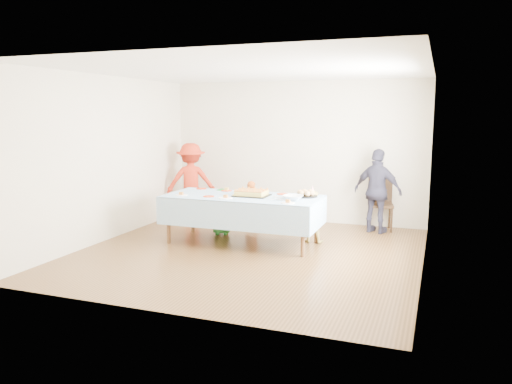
% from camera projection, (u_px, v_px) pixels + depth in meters
% --- Properties ---
extents(ground, '(5.00, 5.00, 0.00)m').
position_uv_depth(ground, '(249.00, 252.00, 7.57)').
color(ground, '#472D14').
rests_on(ground, ground).
extents(room_walls, '(5.04, 5.04, 2.72)m').
position_uv_depth(room_walls, '(253.00, 135.00, 7.28)').
color(room_walls, beige).
rests_on(room_walls, ground).
extents(party_table, '(2.50, 1.10, 0.78)m').
position_uv_depth(party_table, '(242.00, 199.00, 7.99)').
color(party_table, brown).
rests_on(party_table, ground).
extents(birthday_cake, '(0.55, 0.42, 0.10)m').
position_uv_depth(birthday_cake, '(251.00, 193.00, 7.96)').
color(birthday_cake, black).
rests_on(birthday_cake, party_table).
extents(rolls_tray, '(0.37, 0.37, 0.11)m').
position_uv_depth(rolls_tray, '(306.00, 194.00, 7.89)').
color(rolls_tray, black).
rests_on(rolls_tray, party_table).
extents(punch_bowl, '(0.31, 0.31, 0.08)m').
position_uv_depth(punch_bowl, '(293.00, 198.00, 7.58)').
color(punch_bowl, silver).
rests_on(punch_bowl, party_table).
extents(party_hat, '(0.09, 0.09, 0.16)m').
position_uv_depth(party_hat, '(312.00, 190.00, 8.04)').
color(party_hat, white).
rests_on(party_hat, party_table).
extents(fork_pile, '(0.24, 0.18, 0.07)m').
position_uv_depth(fork_pile, '(279.00, 198.00, 7.57)').
color(fork_pile, white).
rests_on(fork_pile, party_table).
extents(plate_red_far_a, '(0.18, 0.18, 0.01)m').
position_uv_depth(plate_red_far_a, '(201.00, 189.00, 8.72)').
color(plate_red_far_a, red).
rests_on(plate_red_far_a, party_table).
extents(plate_red_far_b, '(0.18, 0.18, 0.01)m').
position_uv_depth(plate_red_far_b, '(227.00, 191.00, 8.49)').
color(plate_red_far_b, red).
rests_on(plate_red_far_b, party_table).
extents(plate_red_far_c, '(0.19, 0.19, 0.01)m').
position_uv_depth(plate_red_far_c, '(255.00, 192.00, 8.34)').
color(plate_red_far_c, red).
rests_on(plate_red_far_c, party_table).
extents(plate_red_far_d, '(0.19, 0.19, 0.01)m').
position_uv_depth(plate_red_far_d, '(283.00, 194.00, 8.14)').
color(plate_red_far_d, red).
rests_on(plate_red_far_d, party_table).
extents(plate_red_near, '(0.18, 0.18, 0.01)m').
position_uv_depth(plate_red_near, '(209.00, 196.00, 7.90)').
color(plate_red_near, red).
rests_on(plate_red_near, party_table).
extents(plate_white_left, '(0.20, 0.20, 0.01)m').
position_uv_depth(plate_white_left, '(181.00, 195.00, 8.02)').
color(plate_white_left, white).
rests_on(plate_white_left, party_table).
extents(plate_white_mid, '(0.22, 0.22, 0.01)m').
position_uv_depth(plate_white_mid, '(226.00, 198.00, 7.74)').
color(plate_white_mid, white).
rests_on(plate_white_mid, party_table).
extents(plate_white_right, '(0.20, 0.20, 0.01)m').
position_uv_depth(plate_white_right, '(288.00, 203.00, 7.30)').
color(plate_white_right, white).
rests_on(plate_white_right, party_table).
extents(dining_chair, '(0.50, 0.50, 0.99)m').
position_uv_depth(dining_chair, '(380.00, 199.00, 9.03)').
color(dining_chair, black).
rests_on(dining_chair, ground).
extents(toddler_left, '(0.34, 0.24, 0.88)m').
position_uv_depth(toddler_left, '(251.00, 205.00, 9.08)').
color(toddler_left, '#B64D16').
rests_on(toddler_left, ground).
extents(toddler_mid, '(0.45, 0.35, 0.81)m').
position_uv_depth(toddler_mid, '(221.00, 211.00, 8.64)').
color(toddler_mid, '#297C2E').
rests_on(toddler_mid, ground).
extents(toddler_right, '(0.44, 0.36, 0.85)m').
position_uv_depth(toddler_right, '(311.00, 217.00, 8.11)').
color(toddler_right, '#D5BE63').
rests_on(toddler_right, ground).
extents(adult_left, '(1.12, 0.92, 1.51)m').
position_uv_depth(adult_left, '(191.00, 181.00, 9.93)').
color(adult_left, red).
rests_on(adult_left, ground).
extents(adult_right, '(0.94, 0.60, 1.48)m').
position_uv_depth(adult_right, '(378.00, 191.00, 8.71)').
color(adult_right, '#2C2B3B').
rests_on(adult_right, ground).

